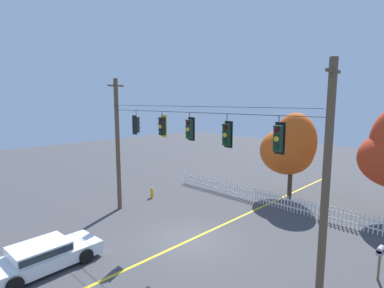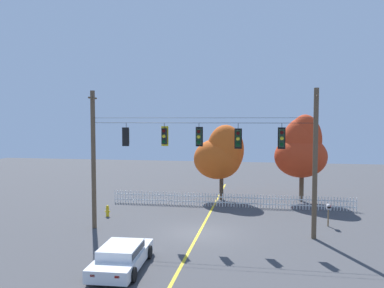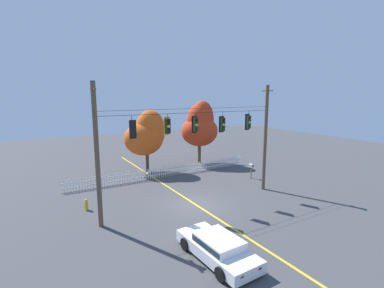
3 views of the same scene
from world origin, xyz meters
TOP-DOWN VIEW (x-y plane):
  - ground at (0.00, 0.00)m, footprint 80.00×80.00m
  - lane_centerline_stripe at (0.00, 0.00)m, footprint 0.16×36.00m
  - signal_support_span at (0.00, -0.00)m, footprint 13.47×1.10m
  - traffic_signal_southbound_primary at (-4.46, -0.01)m, footprint 0.43×0.38m
  - traffic_signal_eastbound_side at (-2.10, 0.01)m, footprint 0.43×0.38m
  - traffic_signal_northbound_secondary at (-0.01, 0.01)m, footprint 0.43×0.38m
  - traffic_signal_northbound_primary at (2.28, 0.01)m, footprint 0.43×0.38m
  - traffic_signal_westbound_side at (4.74, 0.01)m, footprint 0.43×0.38m
  - white_picket_fence at (1.26, 7.42)m, footprint 18.64×0.06m
  - autumn_maple_near_fence at (0.30, 9.95)m, footprint 4.19×3.28m
  - parked_car at (-2.57, -6.29)m, footprint 2.16×4.68m
  - fire_hydrant at (-6.90, 2.93)m, footprint 0.38×0.22m
  - roadside_mailbox at (7.82, 2.82)m, footprint 0.25×0.44m

SIDE VIEW (x-z plane):
  - ground at x=0.00m, z-range 0.00..0.00m
  - lane_centerline_stripe at x=0.00m, z-range 0.00..0.01m
  - fire_hydrant at x=-6.90m, z-range -0.01..0.78m
  - white_picket_fence at x=1.26m, z-range 0.00..1.02m
  - parked_car at x=-2.57m, z-range 0.03..1.18m
  - roadside_mailbox at x=7.82m, z-range 0.44..1.85m
  - autumn_maple_near_fence at x=0.30m, z-range 0.62..6.91m
  - signal_support_span at x=0.00m, z-range 0.08..8.60m
  - traffic_signal_northbound_primary at x=2.28m, z-range 4.90..6.40m
  - traffic_signal_westbound_side at x=4.74m, z-range 4.95..6.43m
  - traffic_signal_southbound_primary at x=-4.46m, z-range 5.01..6.42m
  - traffic_signal_northbound_secondary at x=-0.01m, z-range 5.05..6.44m
  - traffic_signal_eastbound_side at x=-2.10m, z-range 5.07..6.45m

